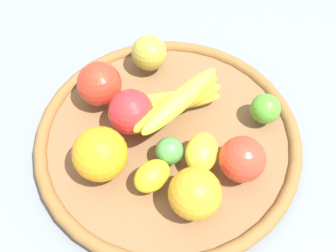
# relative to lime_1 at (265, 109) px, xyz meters

# --- Properties ---
(ground_plane) EXTENTS (2.40, 2.40, 0.00)m
(ground_plane) POSITION_rel_lime_1_xyz_m (0.15, 0.07, -0.06)
(ground_plane) COLOR slate
(ground_plane) RESTS_ON ground
(basket) EXTENTS (0.45, 0.45, 0.03)m
(basket) POSITION_rel_lime_1_xyz_m (0.15, 0.07, -0.04)
(basket) COLOR brown
(basket) RESTS_ON ground_plane
(lime_1) EXTENTS (0.05, 0.05, 0.05)m
(lime_1) POSITION_rel_lime_1_xyz_m (0.00, 0.00, 0.00)
(lime_1) COLOR #51A62F
(lime_1) RESTS_ON basket
(banana_bunch) EXTENTS (0.17, 0.17, 0.08)m
(banana_bunch) POSITION_rel_lime_1_xyz_m (0.15, 0.03, 0.01)
(banana_bunch) COLOR yellow
(banana_bunch) RESTS_ON basket
(orange_0) EXTENTS (0.10, 0.10, 0.08)m
(orange_0) POSITION_rel_lime_1_xyz_m (0.23, 0.16, 0.02)
(orange_0) COLOR orange
(orange_0) RESTS_ON basket
(orange_1) EXTENTS (0.10, 0.10, 0.08)m
(orange_1) POSITION_rel_lime_1_xyz_m (0.08, 0.19, 0.01)
(orange_1) COLOR gold
(orange_1) RESTS_ON basket
(apple_3) EXTENTS (0.08, 0.08, 0.08)m
(apple_3) POSITION_rel_lime_1_xyz_m (0.28, 0.03, 0.01)
(apple_3) COLOR red
(apple_3) RESTS_ON basket
(apple_2) EXTENTS (0.10, 0.10, 0.07)m
(apple_2) POSITION_rel_lime_1_xyz_m (0.21, 0.07, 0.01)
(apple_2) COLOR red
(apple_2) RESTS_ON basket
(apple_1) EXTENTS (0.09, 0.09, 0.06)m
(apple_1) POSITION_rel_lime_1_xyz_m (0.22, -0.07, 0.01)
(apple_1) COLOR #A7A239
(apple_1) RESTS_ON basket
(lime_0) EXTENTS (0.05, 0.05, 0.04)m
(lime_0) POSITION_rel_lime_1_xyz_m (0.13, 0.12, -0.00)
(lime_0) COLOR #4A9947
(lime_0) RESTS_ON basket
(lemon_1) EXTENTS (0.07, 0.07, 0.04)m
(lemon_1) POSITION_rel_lime_1_xyz_m (0.15, 0.17, -0.00)
(lemon_1) COLOR yellow
(lemon_1) RESTS_ON basket
(apple_0) EXTENTS (0.08, 0.08, 0.07)m
(apple_0) POSITION_rel_lime_1_xyz_m (0.02, 0.11, 0.01)
(apple_0) COLOR red
(apple_0) RESTS_ON basket
(lemon_0) EXTENTS (0.05, 0.07, 0.05)m
(lemon_0) POSITION_rel_lime_1_xyz_m (0.08, 0.11, 0.00)
(lemon_0) COLOR yellow
(lemon_0) RESTS_ON basket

